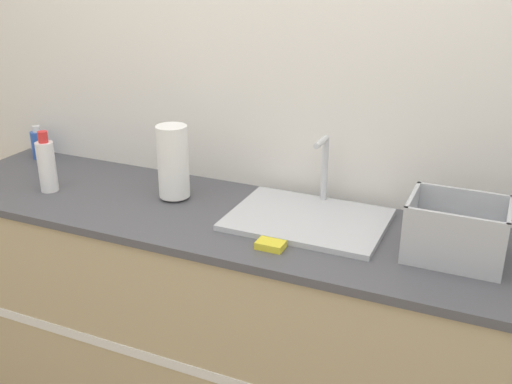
# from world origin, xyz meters

# --- Properties ---
(wall_back) EXTENTS (4.85, 0.06, 2.60)m
(wall_back) POSITION_xyz_m (0.00, 0.63, 1.30)
(wall_back) COLOR silver
(wall_back) RESTS_ON ground_plane
(counter_cabinet) EXTENTS (2.48, 0.62, 0.93)m
(counter_cabinet) POSITION_xyz_m (0.00, 0.30, 0.46)
(counter_cabinet) COLOR tan
(counter_cabinet) RESTS_ON ground_plane
(sink) EXTENTS (0.54, 0.39, 0.27)m
(sink) POSITION_xyz_m (0.27, 0.36, 0.94)
(sink) COLOR silver
(sink) RESTS_ON counter_cabinet
(paper_towel_roll) EXTENTS (0.12, 0.12, 0.29)m
(paper_towel_roll) POSITION_xyz_m (-0.27, 0.35, 1.07)
(paper_towel_roll) COLOR #4C4C51
(paper_towel_roll) RESTS_ON counter_cabinet
(dish_rack) EXTENTS (0.30, 0.23, 0.19)m
(dish_rack) POSITION_xyz_m (0.77, 0.30, 1.00)
(dish_rack) COLOR #B7BABF
(dish_rack) RESTS_ON counter_cabinet
(bottle_blue) EXTENTS (0.06, 0.06, 0.15)m
(bottle_blue) POSITION_xyz_m (-1.09, 0.51, 0.99)
(bottle_blue) COLOR #2D56B7
(bottle_blue) RESTS_ON counter_cabinet
(bottle_white_spray) EXTENTS (0.07, 0.07, 0.24)m
(bottle_white_spray) POSITION_xyz_m (-0.77, 0.22, 1.04)
(bottle_white_spray) COLOR white
(bottle_white_spray) RESTS_ON counter_cabinet
(sponge) EXTENTS (0.09, 0.06, 0.02)m
(sponge) POSITION_xyz_m (0.23, 0.12, 0.94)
(sponge) COLOR yellow
(sponge) RESTS_ON counter_cabinet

